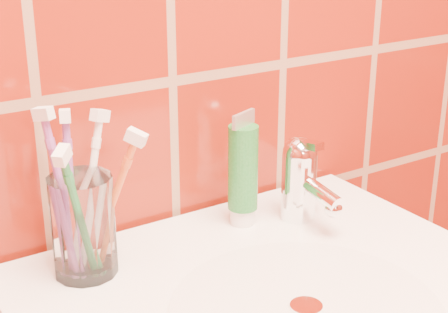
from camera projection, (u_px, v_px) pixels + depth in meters
glass_tumbler at (83, 226)px, 0.80m from camera, size 0.08×0.08×0.12m
toothpaste_tube at (243, 173)px, 0.92m from camera, size 0.04×0.04×0.16m
faucet at (301, 176)px, 0.93m from camera, size 0.05×0.11×0.12m
toothbrush_0 at (90, 191)px, 0.81m from camera, size 0.12×0.11×0.20m
toothbrush_1 at (79, 216)px, 0.76m from camera, size 0.13×0.13×0.20m
toothbrush_2 at (71, 194)px, 0.80m from camera, size 0.06×0.09×0.21m
toothbrush_3 at (63, 195)px, 0.78m from camera, size 0.08×0.10×0.22m
toothbrush_4 at (112, 203)px, 0.79m from camera, size 0.15×0.15×0.20m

